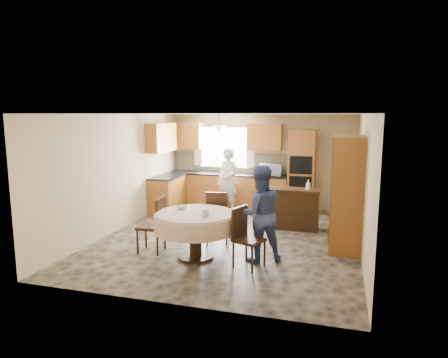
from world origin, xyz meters
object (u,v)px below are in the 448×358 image
object	(u,v)px
oven_tower	(302,171)
person_sink	(228,181)
chair_back	(218,215)
dining_table	(195,223)
person_dining	(259,214)
chair_left	(155,222)
cupboard	(347,193)
chair_right	(245,234)
sideboard	(292,210)

from	to	relation	value
oven_tower	person_sink	bearing A→B (deg)	-160.08
chair_back	dining_table	bearing A→B (deg)	75.92
dining_table	chair_back	world-z (taller)	chair_back
person_sink	dining_table	bearing A→B (deg)	-64.07
oven_tower	person_dining	size ratio (longest dim) A/B	1.29
chair_left	cupboard	bearing A→B (deg)	105.97
chair_right	chair_back	bearing A→B (deg)	58.81
cupboard	chair_back	bearing A→B (deg)	-170.77
cupboard	chair_left	distance (m)	3.56
chair_left	chair_back	bearing A→B (deg)	127.25
dining_table	person_dining	bearing A→B (deg)	9.78
chair_left	person_dining	distance (m)	1.91
person_sink	sideboard	bearing A→B (deg)	-9.66
cupboard	person_dining	size ratio (longest dim) A/B	1.28
chair_back	person_sink	distance (m)	2.47
dining_table	chair_right	distance (m)	0.93
chair_left	chair_back	xyz separation A→B (m)	(0.94, 0.82, 0.01)
person_sink	chair_right	bearing A→B (deg)	-49.87
person_sink	person_dining	bearing A→B (deg)	-45.34
oven_tower	cupboard	distance (m)	2.88
sideboard	person_dining	world-z (taller)	person_dining
chair_right	person_dining	size ratio (longest dim) A/B	0.60
cupboard	chair_right	world-z (taller)	cupboard
chair_left	person_sink	size ratio (longest dim) A/B	0.61
oven_tower	chair_left	size ratio (longest dim) A/B	2.09
chair_back	person_dining	size ratio (longest dim) A/B	0.62
oven_tower	sideboard	world-z (taller)	oven_tower
sideboard	chair_back	world-z (taller)	chair_back
dining_table	chair_back	distance (m)	0.91
chair_back	person_dining	xyz separation A→B (m)	(0.96, -0.71, 0.26)
dining_table	chair_back	xyz separation A→B (m)	(0.13, 0.90, -0.06)
chair_left	person_dining	world-z (taller)	person_dining
chair_back	person_sink	bearing A→B (deg)	-84.50
dining_table	person_dining	distance (m)	1.12
oven_tower	cupboard	world-z (taller)	oven_tower
sideboard	chair_left	size ratio (longest dim) A/B	1.16
sideboard	chair_back	distance (m)	1.91
cupboard	chair_back	xyz separation A→B (m)	(-2.38, -0.39, -0.48)
cupboard	dining_table	size ratio (longest dim) A/B	1.48
sideboard	cupboard	bearing A→B (deg)	-43.69
oven_tower	chair_back	distance (m)	3.36
chair_right	person_sink	world-z (taller)	person_sink
chair_back	person_dining	world-z (taller)	person_dining
sideboard	cupboard	world-z (taller)	cupboard
oven_tower	sideboard	xyz separation A→B (m)	(-0.03, -1.65, -0.64)
chair_back	person_sink	xyz separation A→B (m)	(-0.47, 2.41, 0.26)
sideboard	person_sink	distance (m)	2.06
cupboard	person_sink	size ratio (longest dim) A/B	1.27
cupboard	chair_back	distance (m)	2.46
person_dining	sideboard	bearing A→B (deg)	-124.93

